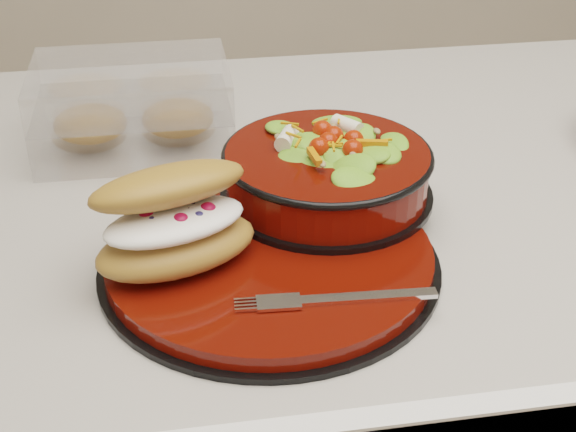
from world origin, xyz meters
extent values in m
cube|color=beige|center=(0.00, 0.00, 0.88)|extent=(1.24, 0.74, 0.04)
cylinder|color=black|center=(-0.28, -0.17, 0.90)|extent=(0.30, 0.30, 0.01)
cylinder|color=#550902|center=(-0.28, -0.17, 0.91)|extent=(0.29, 0.29, 0.01)
torus|color=black|center=(-0.27, -0.18, 0.92)|extent=(0.16, 0.16, 0.01)
cylinder|color=black|center=(-0.22, -0.08, 0.92)|extent=(0.21, 0.21, 0.01)
cylinder|color=#550902|center=(-0.22, -0.08, 0.95)|extent=(0.19, 0.19, 0.04)
torus|color=black|center=(-0.22, -0.08, 0.97)|extent=(0.20, 0.20, 0.01)
ellipsoid|color=#548725|center=(-0.22, -0.08, 0.96)|extent=(0.17, 0.17, 0.07)
sphere|color=red|center=(-0.18, -0.08, 1.00)|extent=(0.02, 0.02, 0.02)
sphere|color=red|center=(-0.20, -0.05, 1.00)|extent=(0.02, 0.02, 0.02)
sphere|color=red|center=(-0.24, -0.05, 1.00)|extent=(0.02, 0.02, 0.02)
sphere|color=red|center=(-0.26, -0.08, 1.00)|extent=(0.02, 0.02, 0.02)
sphere|color=red|center=(-0.24, -0.12, 1.00)|extent=(0.02, 0.02, 0.02)
sphere|color=red|center=(-0.20, -0.12, 1.00)|extent=(0.02, 0.02, 0.02)
cylinder|color=silver|center=(-0.19, -0.05, 1.00)|extent=(0.03, 0.04, 0.02)
cylinder|color=silver|center=(-0.25, -0.06, 1.00)|extent=(0.04, 0.03, 0.02)
cube|color=orange|center=(-0.23, -0.11, 1.00)|extent=(0.03, 0.03, 0.01)
cube|color=orange|center=(-0.18, -0.09, 1.00)|extent=(0.03, 0.02, 0.01)
ellipsoid|color=#A96D33|center=(-0.36, -0.18, 0.94)|extent=(0.16, 0.12, 0.04)
ellipsoid|color=white|center=(-0.36, -0.18, 0.96)|extent=(0.14, 0.10, 0.02)
ellipsoid|color=#A96D33|center=(-0.36, -0.16, 0.99)|extent=(0.15, 0.11, 0.03)
sphere|color=#A60B28|center=(-0.39, -0.18, 0.97)|extent=(0.01, 0.01, 0.01)
sphere|color=#A60B28|center=(-0.36, -0.19, 0.97)|extent=(0.01, 0.01, 0.01)
sphere|color=#A60B28|center=(-0.34, -0.17, 0.97)|extent=(0.01, 0.01, 0.01)
sphere|color=#A60B28|center=(-0.37, -0.17, 0.97)|extent=(0.01, 0.01, 0.01)
sphere|color=#191947|center=(-0.37, -0.17, 0.97)|extent=(0.01, 0.01, 0.01)
sphere|color=#191947|center=(-0.35, -0.18, 0.97)|extent=(0.01, 0.01, 0.01)
sphere|color=#191947|center=(-0.36, -0.18, 0.97)|extent=(0.01, 0.01, 0.01)
sphere|color=#191947|center=(-0.34, -0.18, 0.97)|extent=(0.01, 0.01, 0.01)
sphere|color=#191947|center=(-0.38, -0.19, 0.97)|extent=(0.01, 0.01, 0.01)
sphere|color=#191947|center=(-0.35, -0.17, 0.97)|extent=(0.01, 0.01, 0.01)
cube|color=silver|center=(-0.22, -0.25, 0.92)|extent=(0.12, 0.02, 0.00)
cube|color=silver|center=(-0.29, -0.25, 0.92)|extent=(0.04, 0.02, 0.00)
cube|color=white|center=(-0.40, 0.11, 0.93)|extent=(0.22, 0.16, 0.05)
cube|color=white|center=(-0.40, 0.11, 0.97)|extent=(0.22, 0.16, 0.04)
ellipsoid|color=#A96D33|center=(-0.45, 0.11, 0.93)|extent=(0.08, 0.07, 0.04)
ellipsoid|color=#A96D33|center=(-0.35, 0.11, 0.93)|extent=(0.08, 0.07, 0.04)
camera|label=1|loc=(-0.36, -0.75, 1.31)|focal=50.00mm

